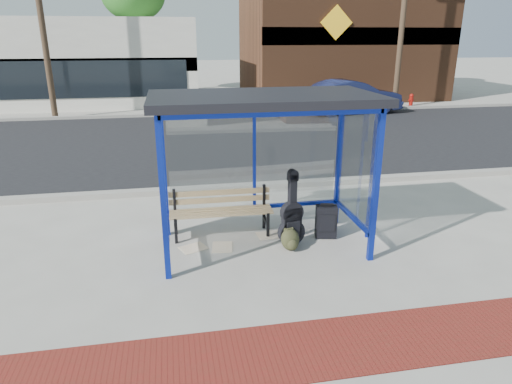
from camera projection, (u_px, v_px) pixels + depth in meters
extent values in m
plane|color=#B2ADA0|center=(263.00, 246.00, 7.35)|extent=(120.00, 120.00, 0.00)
cube|color=maroon|center=(310.00, 349.00, 4.93)|extent=(60.00, 1.00, 0.01)
cube|color=gray|center=(237.00, 187.00, 10.03)|extent=(60.00, 0.25, 0.12)
cube|color=black|center=(214.00, 140.00, 14.79)|extent=(60.00, 10.00, 0.00)
cube|color=gray|center=(202.00, 114.00, 19.51)|extent=(60.00, 0.25, 0.12)
cube|color=#B2ADA0|center=(199.00, 108.00, 21.29)|extent=(60.00, 4.00, 0.01)
cube|color=#0D2197|center=(163.00, 201.00, 6.02)|extent=(0.08, 0.08, 2.30)
cube|color=#0D2197|center=(376.00, 188.00, 6.54)|extent=(0.08, 0.08, 2.30)
cube|color=#0D2197|center=(164.00, 170.00, 7.41)|extent=(0.08, 0.08, 2.30)
cube|color=#0D2197|center=(339.00, 161.00, 7.94)|extent=(0.08, 0.08, 2.30)
cube|color=#0D2197|center=(254.00, 99.00, 7.31)|extent=(3.00, 0.08, 0.08)
cube|color=#0D2197|center=(275.00, 113.00, 5.92)|extent=(3.00, 0.08, 0.08)
cube|color=#0D2197|center=(158.00, 108.00, 6.36)|extent=(0.08, 1.50, 0.08)
cube|color=#0D2197|center=(361.00, 102.00, 6.88)|extent=(0.08, 1.50, 0.08)
cube|color=#0D2197|center=(254.00, 207.00, 7.92)|extent=(3.00, 0.08, 0.06)
cube|color=#0D2197|center=(167.00, 230.00, 6.96)|extent=(0.08, 1.50, 0.06)
cube|color=#0D2197|center=(352.00, 217.00, 7.48)|extent=(0.08, 1.50, 0.06)
cube|color=#0D2197|center=(254.00, 154.00, 7.61)|extent=(0.05, 0.05, 1.90)
cube|color=silver|center=(254.00, 156.00, 7.62)|extent=(2.84, 0.01, 1.82)
cube|color=silver|center=(163.00, 173.00, 6.66)|extent=(0.02, 1.34, 1.82)
cube|color=silver|center=(356.00, 163.00, 7.19)|extent=(0.02, 1.34, 1.82)
cube|color=black|center=(264.00, 98.00, 6.58)|extent=(3.30, 1.80, 0.12)
cube|color=silver|center=(5.00, 63.00, 21.86)|extent=(18.00, 6.00, 4.00)
cube|color=#59331E|center=(339.00, 36.00, 24.91)|extent=(10.00, 7.00, 6.40)
cube|color=black|center=(365.00, 36.00, 21.70)|extent=(10.00, 0.10, 0.80)
cube|color=yellow|center=(336.00, 23.00, 21.15)|extent=(1.56, 0.06, 1.56)
cylinder|color=#4C3826|center=(137.00, 49.00, 26.47)|extent=(0.36, 0.36, 5.00)
cylinder|color=#4C3826|center=(386.00, 48.00, 29.17)|extent=(0.36, 0.36, 5.00)
cylinder|color=#4C3826|center=(41.00, 14.00, 17.46)|extent=(0.24, 0.24, 8.00)
cylinder|color=#4C3826|center=(403.00, 17.00, 20.08)|extent=(0.24, 0.24, 8.00)
cube|color=black|center=(176.00, 231.00, 7.39)|extent=(0.05, 0.05, 0.43)
cube|color=black|center=(175.00, 212.00, 7.68)|extent=(0.05, 0.05, 0.81)
cube|color=black|center=(176.00, 227.00, 7.57)|extent=(0.05, 0.39, 0.05)
cube|color=black|center=(268.00, 225.00, 7.64)|extent=(0.05, 0.05, 0.43)
cube|color=black|center=(264.00, 206.00, 7.92)|extent=(0.05, 0.05, 0.81)
cube|color=black|center=(266.00, 221.00, 7.81)|extent=(0.05, 0.39, 0.05)
cube|color=tan|center=(222.00, 215.00, 7.47)|extent=(1.72, 0.11, 0.03)
cube|color=tan|center=(222.00, 213.00, 7.57)|extent=(1.72, 0.11, 0.03)
cube|color=tan|center=(221.00, 211.00, 7.67)|extent=(1.72, 0.11, 0.03)
cube|color=tan|center=(220.00, 208.00, 7.76)|extent=(1.72, 0.11, 0.03)
cube|color=tan|center=(220.00, 200.00, 7.75)|extent=(1.71, 0.06, 0.10)
cube|color=tan|center=(220.00, 192.00, 7.71)|extent=(1.71, 0.06, 0.10)
cylinder|color=black|center=(291.00, 232.00, 7.34)|extent=(0.45, 0.21, 0.44)
cylinder|color=black|center=(292.00, 212.00, 7.23)|extent=(0.38, 0.19, 0.36)
cube|color=black|center=(292.00, 223.00, 7.29)|extent=(0.33, 0.18, 0.52)
cube|color=black|center=(292.00, 191.00, 7.12)|extent=(0.13, 0.13, 0.52)
cube|color=black|center=(293.00, 177.00, 7.04)|extent=(0.17, 0.13, 0.10)
cube|color=black|center=(326.00, 221.00, 7.60)|extent=(0.38, 0.28, 0.54)
cylinder|color=black|center=(318.00, 235.00, 7.68)|extent=(0.09, 0.20, 0.05)
cylinder|color=black|center=(333.00, 236.00, 7.68)|extent=(0.09, 0.20, 0.05)
cube|color=black|center=(327.00, 205.00, 7.50)|extent=(0.22, 0.08, 0.04)
cube|color=black|center=(327.00, 223.00, 7.49)|extent=(0.27, 0.07, 0.30)
ellipsoid|color=#2D2E1A|center=(290.00, 239.00, 7.18)|extent=(0.32, 0.25, 0.35)
ellipsoid|color=#2D2E1A|center=(293.00, 245.00, 7.10)|extent=(0.18, 0.14, 0.18)
cube|color=#2D2E1A|center=(290.00, 229.00, 7.15)|extent=(0.10, 0.05, 0.03)
cube|color=#0D1B91|center=(372.00, 173.00, 7.33)|extent=(0.08, 0.08, 2.26)
cube|color=#0D1B91|center=(379.00, 126.00, 7.08)|extent=(0.10, 0.27, 0.42)
cube|color=white|center=(193.00, 248.00, 7.28)|extent=(0.50, 0.45, 0.01)
cube|color=white|center=(222.00, 247.00, 7.31)|extent=(0.38, 0.45, 0.01)
cube|color=white|center=(270.00, 235.00, 7.76)|extent=(0.46, 0.38, 0.01)
imported|color=#192048|center=(351.00, 97.00, 19.73)|extent=(4.50, 2.00, 1.43)
cylinder|color=#9E110B|center=(411.00, 102.00, 21.48)|extent=(0.18, 0.18, 0.53)
sphere|color=#9E110B|center=(412.00, 96.00, 21.38)|extent=(0.19, 0.19, 0.19)
cylinder|color=#9E110B|center=(411.00, 100.00, 21.45)|extent=(0.29, 0.18, 0.09)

